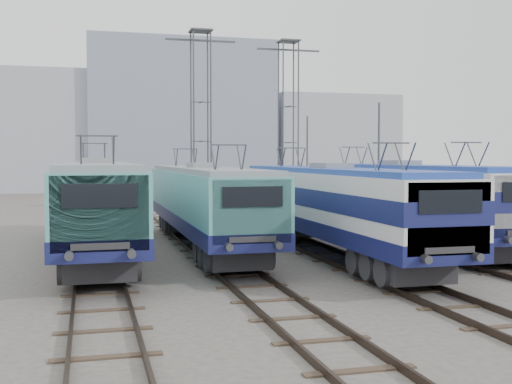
% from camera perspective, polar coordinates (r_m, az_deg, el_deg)
% --- Properties ---
extents(ground, '(160.00, 160.00, 0.00)m').
position_cam_1_polar(ground, '(20.41, 5.85, -8.08)').
color(ground, '#514C47').
extents(platform, '(4.00, 70.00, 0.30)m').
position_cam_1_polar(platform, '(32.05, 18.02, -3.88)').
color(platform, '#9E9E99').
rests_on(platform, ground).
extents(locomotive_far_left, '(2.89, 18.26, 3.44)m').
position_cam_1_polar(locomotive_far_left, '(26.64, -14.04, -0.62)').
color(locomotive_far_left, '#15194D').
rests_on(locomotive_far_left, ground).
extents(locomotive_center_left, '(2.73, 17.23, 3.24)m').
position_cam_1_polar(locomotive_center_left, '(27.57, -4.66, -0.66)').
color(locomotive_center_left, '#15194D').
rests_on(locomotive_center_left, ground).
extents(locomotive_center_right, '(2.74, 17.31, 3.25)m').
position_cam_1_polar(locomotive_center_right, '(25.40, 6.80, -0.85)').
color(locomotive_center_right, '#15194D').
rests_on(locomotive_center_right, ground).
extents(locomotive_far_right, '(2.81, 17.75, 3.34)m').
position_cam_1_polar(locomotive_far_right, '(29.93, 12.77, -0.22)').
color(locomotive_far_right, '#15194D').
rests_on(locomotive_far_right, ground).
extents(catenary_tower_west, '(4.50, 1.20, 12.00)m').
position_cam_1_polar(catenary_tower_west, '(41.44, -4.92, 6.78)').
color(catenary_tower_west, '#3F4247').
rests_on(catenary_tower_west, ground).
extents(catenary_tower_east, '(4.50, 1.20, 12.00)m').
position_cam_1_polar(catenary_tower_east, '(44.92, 2.89, 6.50)').
color(catenary_tower_east, '#3F4247').
rests_on(catenary_tower_east, ground).
extents(mast_mid, '(0.12, 0.12, 7.00)m').
position_cam_1_polar(mast_mid, '(36.29, 10.84, 2.31)').
color(mast_mid, '#3F4247').
rests_on(mast_mid, ground).
extents(mast_rear, '(0.12, 0.12, 7.00)m').
position_cam_1_polar(mast_rear, '(47.40, 4.57, 2.51)').
color(mast_rear, '#3F4247').
rests_on(mast_rear, ground).
extents(building_west, '(18.00, 12.00, 14.00)m').
position_cam_1_polar(building_west, '(81.10, -19.70, 5.03)').
color(building_west, '#9A9FAB').
rests_on(building_west, ground).
extents(building_center, '(22.00, 14.00, 18.00)m').
position_cam_1_polar(building_center, '(81.65, -6.96, 6.58)').
color(building_center, gray).
rests_on(building_center, ground).
extents(building_east, '(16.00, 12.00, 12.00)m').
position_cam_1_polar(building_east, '(86.53, 6.33, 4.39)').
color(building_east, '#9A9FAB').
rests_on(building_east, ground).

